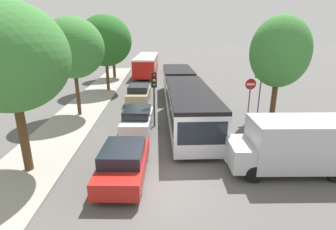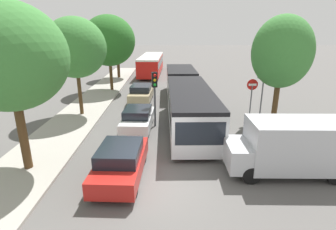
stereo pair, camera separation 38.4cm
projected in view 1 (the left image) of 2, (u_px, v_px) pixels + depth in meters
The scene contains 16 objects.
ground_plane at pixel (168, 185), 10.24m from camera, with size 200.00×200.00×0.00m, color #565451.
kerb_strip_left at pixel (94, 98), 22.97m from camera, with size 3.20×37.33×0.14m, color #9E998E.
articulated_bus at pixel (183, 93), 19.16m from camera, with size 2.55×16.58×2.46m.
city_bus_rear at pixel (147, 63), 35.70m from camera, with size 3.08×11.73×2.50m.
queued_car_red at pixel (124, 162), 10.54m from camera, with size 1.95×4.17×1.42m.
queued_car_white at pixel (137, 119), 15.80m from camera, with size 1.84×3.95×1.34m.
queued_car_tan at pixel (139, 93), 22.06m from camera, with size 1.93×4.14×1.41m.
white_van at pixel (294, 144), 10.90m from camera, with size 5.05×2.11×2.31m.
traffic_light at pixel (154, 87), 15.73m from camera, with size 0.36×0.39×3.40m.
no_entry_sign at pixel (250, 93), 16.96m from camera, with size 0.70×0.08×2.82m.
direction_sign_post at pixel (261, 78), 18.34m from camera, with size 0.42×1.37×3.60m.
tree_left_near at pixel (9, 58), 9.71m from camera, with size 4.40×4.40×6.89m.
tree_left_mid at pixel (73, 48), 17.00m from camera, with size 4.06×4.06×6.65m.
tree_left_far at pixel (105, 41), 24.44m from camera, with size 4.94×4.94×7.17m.
tree_left_distant at pixel (112, 42), 31.27m from camera, with size 3.84×3.84×6.94m.
tree_right_near at pixel (280, 52), 15.64m from camera, with size 3.52×3.52×6.68m.
Camera 1 is at (-0.38, -8.89, 5.77)m, focal length 28.00 mm.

